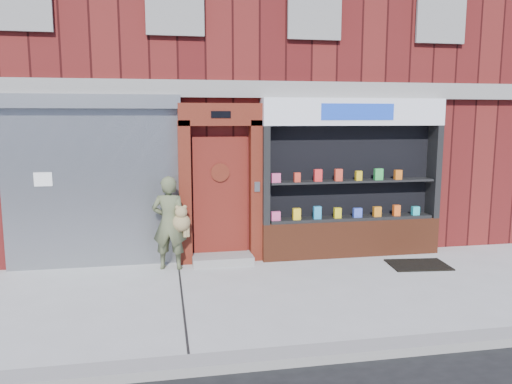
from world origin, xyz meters
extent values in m
plane|color=#9E9E99|center=(0.00, 0.00, 0.00)|extent=(80.00, 80.00, 0.00)
cube|color=gray|center=(0.00, -2.15, 0.06)|extent=(60.00, 0.30, 0.12)
cube|color=#4B1111|center=(0.00, 6.00, 4.00)|extent=(12.00, 8.00, 8.00)
cube|color=gray|center=(0.00, 1.92, 3.15)|extent=(12.00, 0.16, 0.30)
cube|color=black|center=(3.50, 1.97, 4.80)|extent=(0.90, 0.06, 1.40)
cube|color=gray|center=(3.50, 1.93, 4.80)|extent=(1.00, 0.06, 1.50)
cube|color=gray|center=(-3.00, 1.94, 1.40)|extent=(3.00, 0.10, 2.80)
cube|color=slate|center=(-3.00, 1.88, 2.92)|extent=(3.10, 0.30, 0.24)
cube|color=white|center=(-3.80, 1.88, 1.60)|extent=(0.30, 0.01, 0.24)
cube|color=#52180E|center=(-1.40, 1.86, 1.30)|extent=(0.22, 0.28, 2.60)
cube|color=#52180E|center=(-0.10, 1.86, 1.30)|extent=(0.22, 0.28, 2.60)
cube|color=#52180E|center=(-0.75, 1.86, 2.70)|extent=(1.50, 0.28, 0.40)
cube|color=black|center=(-0.75, 1.71, 2.70)|extent=(0.35, 0.01, 0.12)
cube|color=#5C1811|center=(-0.75, 1.97, 1.20)|extent=(1.00, 0.06, 2.20)
cylinder|color=black|center=(-0.75, 1.93, 1.65)|extent=(0.28, 0.02, 0.28)
cylinder|color=#52180E|center=(-0.75, 1.92, 1.65)|extent=(0.34, 0.02, 0.34)
cube|color=gray|center=(-0.75, 1.70, 0.07)|extent=(1.10, 0.55, 0.15)
cube|color=slate|center=(-0.10, 1.71, 1.40)|extent=(0.10, 0.02, 0.18)
cube|color=maroon|center=(1.75, 1.80, 0.35)|extent=(3.50, 0.40, 0.70)
cube|color=black|center=(0.06, 1.80, 1.60)|extent=(0.12, 0.40, 1.80)
cube|color=black|center=(3.44, 1.80, 1.60)|extent=(0.12, 0.40, 1.80)
cube|color=black|center=(1.75, 1.99, 1.60)|extent=(3.30, 0.03, 1.80)
cube|color=black|center=(1.75, 1.80, 0.73)|extent=(3.20, 0.36, 0.06)
cube|color=black|center=(1.75, 1.80, 1.45)|extent=(3.20, 0.36, 0.04)
cube|color=white|center=(1.75, 1.80, 2.75)|extent=(3.50, 0.40, 0.50)
cube|color=#193FBF|center=(1.75, 1.59, 2.75)|extent=(1.40, 0.01, 0.30)
cube|color=#DE4A84|center=(0.25, 1.72, 0.84)|extent=(0.17, 0.09, 0.17)
cube|color=yellow|center=(0.65, 1.72, 0.87)|extent=(0.14, 0.09, 0.21)
cube|color=#2587BB|center=(1.05, 1.72, 0.88)|extent=(0.14, 0.09, 0.24)
cube|color=yellow|center=(1.45, 1.72, 0.86)|extent=(0.13, 0.09, 0.20)
cube|color=blue|center=(1.85, 1.72, 0.85)|extent=(0.16, 0.09, 0.18)
cube|color=orange|center=(2.25, 1.72, 0.86)|extent=(0.15, 0.09, 0.19)
cube|color=#F95C1A|center=(2.65, 1.72, 0.86)|extent=(0.13, 0.09, 0.21)
cube|color=#24B3B8|center=(3.05, 1.72, 0.84)|extent=(0.14, 0.09, 0.17)
cube|color=#D6477D|center=(0.25, 1.72, 1.55)|extent=(0.16, 0.09, 0.17)
cube|color=red|center=(0.65, 1.72, 1.56)|extent=(0.11, 0.09, 0.17)
cube|color=red|center=(1.05, 1.72, 1.58)|extent=(0.14, 0.09, 0.23)
cube|color=red|center=(1.45, 1.72, 1.58)|extent=(0.14, 0.09, 0.22)
cube|color=gold|center=(1.85, 1.72, 1.56)|extent=(0.11, 0.09, 0.18)
cube|color=green|center=(2.25, 1.72, 1.58)|extent=(0.16, 0.09, 0.22)
cube|color=orange|center=(2.65, 1.72, 1.56)|extent=(0.13, 0.09, 0.18)
imported|color=#51593A|center=(-1.70, 1.55, 0.83)|extent=(0.67, 0.52, 1.65)
sphere|color=olive|center=(-1.49, 1.51, 0.83)|extent=(0.32, 0.32, 0.32)
sphere|color=olive|center=(-1.49, 1.45, 1.03)|extent=(0.21, 0.21, 0.21)
sphere|color=olive|center=(-1.55, 1.45, 1.11)|extent=(0.08, 0.08, 0.08)
sphere|color=olive|center=(-1.43, 1.45, 1.11)|extent=(0.08, 0.08, 0.08)
cylinder|color=olive|center=(-1.60, 1.51, 0.67)|extent=(0.08, 0.08, 0.19)
cylinder|color=olive|center=(-1.38, 1.51, 0.67)|extent=(0.08, 0.08, 0.19)
cylinder|color=olive|center=(-1.55, 1.48, 0.67)|extent=(0.08, 0.08, 0.19)
cylinder|color=olive|center=(-1.43, 1.48, 0.67)|extent=(0.08, 0.08, 0.19)
cube|color=black|center=(2.71, 0.91, 0.01)|extent=(1.10, 0.83, 0.03)
camera|label=1|loc=(-1.78, -7.11, 2.66)|focal=35.00mm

